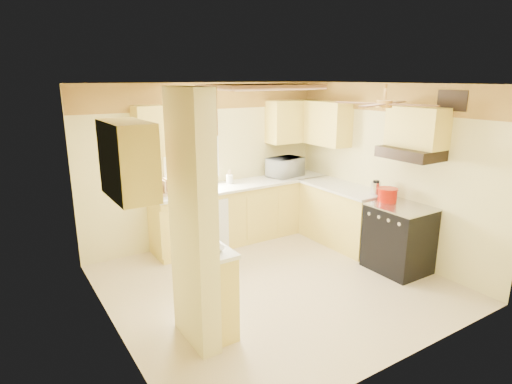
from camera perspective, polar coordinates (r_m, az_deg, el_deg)
floor at (r=5.64m, az=2.51°, el=-12.13°), size 4.00×4.00×0.00m
ceiling at (r=5.01m, az=2.85°, el=14.18°), size 4.00×4.00×0.00m
wall_back at (r=6.79m, az=-6.63°, el=3.71°), size 4.00×0.00×4.00m
wall_front at (r=3.87m, az=19.19°, el=-5.85°), size 4.00×0.00×4.00m
wall_left at (r=4.39m, az=-19.21°, el=-3.38°), size 0.00×3.80×3.80m
wall_right at (r=6.52m, az=17.20°, el=2.66°), size 0.00×3.80×3.80m
wallpaper_border at (r=6.64m, az=-6.83°, el=12.59°), size 4.00×0.02×0.40m
partition_column at (r=4.09m, az=-8.45°, el=-4.04°), size 0.20×0.70×2.50m
partition_ledge at (r=4.49m, az=-5.43°, el=-13.25°), size 0.25×0.55×0.90m
ledge_top at (r=4.29m, az=-5.58°, el=-7.71°), size 0.28×0.58×0.04m
lower_cabinets_back at (r=6.96m, az=-1.64°, el=-2.71°), size 3.00×0.60×0.90m
lower_cabinets_right at (r=6.91m, az=11.29°, el=-3.16°), size 0.60×1.40×0.90m
countertop_back at (r=6.82m, az=-1.63°, el=1.03°), size 3.04×0.64×0.04m
countertop_right at (r=6.77m, az=11.43°, el=0.61°), size 0.64×1.44×0.04m
dishwasher_panel at (r=6.37m, az=-6.00°, el=-4.70°), size 0.58×0.02×0.80m
window at (r=6.62m, az=-8.61°, el=5.99°), size 0.92×0.02×1.02m
upper_cab_back_left at (r=6.21m, az=-13.20°, el=7.97°), size 0.60×0.35×0.70m
upper_cab_back_right at (r=7.36m, az=4.88°, el=9.36°), size 0.90×0.35×0.70m
upper_cab_right at (r=7.17m, az=8.98°, el=9.08°), size 0.35×1.00×0.70m
upper_cab_left_wall at (r=4.05m, az=-16.69°, el=4.11°), size 0.35×0.75×0.70m
upper_cab_over_stove at (r=5.94m, az=20.67°, el=8.07°), size 0.35×0.76×0.52m
stove at (r=6.16m, az=18.51°, el=-5.84°), size 0.68×0.77×0.92m
range_hood at (r=5.92m, az=19.87°, el=4.88°), size 0.50×0.76×0.14m
poster_menu at (r=3.98m, az=-7.31°, el=4.43°), size 0.02×0.42×0.57m
poster_nashville at (r=4.15m, az=-7.01°, el=-4.44°), size 0.02×0.42×0.57m
ceiling_light_panel at (r=5.49m, az=0.61°, el=13.81°), size 1.35×0.95×0.06m
ceiling_fan at (r=5.18m, az=16.73°, el=11.24°), size 1.15×1.15×0.26m
vent_grate at (r=5.84m, az=24.70°, el=11.02°), size 0.02×0.40×0.25m
microwave at (r=7.28m, az=3.91°, el=3.34°), size 0.64×0.48×0.32m
bowl at (r=4.21m, az=-5.51°, el=-7.56°), size 0.21×0.21×0.05m
dutch_oven at (r=6.16m, az=17.12°, el=-0.34°), size 0.28×0.28×0.19m
kettle at (r=6.37m, az=15.68°, el=0.52°), size 0.14×0.14×0.21m
dish_rack at (r=6.29m, az=-12.13°, el=0.41°), size 0.38×0.28×0.22m
utensil_crock at (r=6.80m, az=-3.54°, el=1.76°), size 0.11×0.11×0.22m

